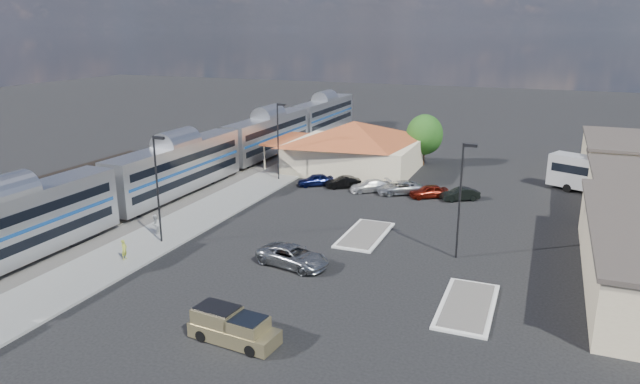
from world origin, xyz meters
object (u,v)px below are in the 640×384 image
at_px(station_depot, 353,146).
at_px(suv, 293,256).
at_px(coach_bus, 609,176).
at_px(pickup_truck, 234,328).

distance_m(station_depot, suv, 30.80).
xyz_separation_m(station_depot, suv, (5.57, -30.20, -2.35)).
height_order(suv, coach_bus, coach_bus).
distance_m(pickup_truck, suv, 11.06).
xyz_separation_m(pickup_truck, suv, (-1.39, 10.97, -0.07)).
relative_size(suv, coach_bus, 0.46).
height_order(pickup_truck, coach_bus, coach_bus).
bearing_deg(pickup_truck, suv, 12.64).
bearing_deg(suv, station_depot, 21.92).
bearing_deg(pickup_truck, coach_bus, -22.92).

